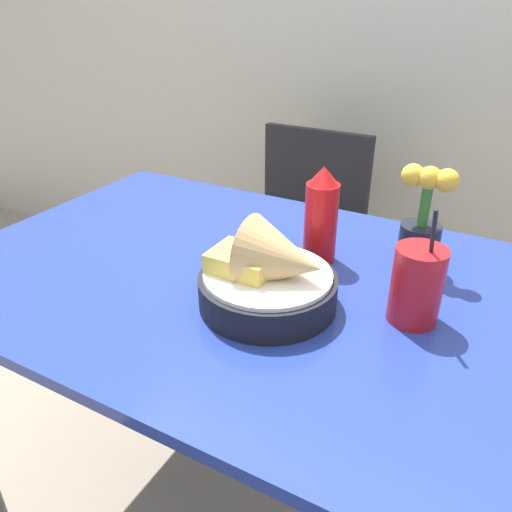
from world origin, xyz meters
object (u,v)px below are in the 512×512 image
chair_far_window (303,230)px  drink_cup (417,286)px  food_basket (272,277)px  ketchup_bottle (321,216)px  flower_vase (421,227)px

chair_far_window → drink_cup: 0.98m
food_basket → ketchup_bottle: bearing=88.4°
food_basket → ketchup_bottle: 0.21m
chair_far_window → food_basket: 0.95m
ketchup_bottle → flower_vase: flower_vase is taller
food_basket → chair_far_window: bearing=109.7°
ketchup_bottle → flower_vase: (0.19, 0.06, -0.01)m
ketchup_bottle → drink_cup: 0.26m
chair_far_window → ketchup_bottle: (0.31, -0.63, 0.36)m
chair_far_window → flower_vase: bearing=-49.3°
flower_vase → drink_cup: bearing=-78.3°
food_basket → drink_cup: (0.23, 0.09, 0.00)m
chair_far_window → flower_vase: size_ratio=3.91×
chair_far_window → drink_cup: size_ratio=3.88×
chair_far_window → drink_cup: (0.53, -0.76, 0.32)m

